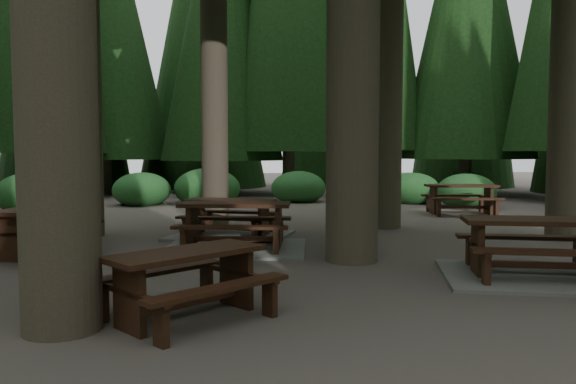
{
  "coord_description": "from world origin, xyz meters",
  "views": [
    {
      "loc": [
        -1.16,
        -8.62,
        1.75
      ],
      "look_at": [
        -0.19,
        0.57,
        1.1
      ],
      "focal_mm": 35.0,
      "sensor_mm": 36.0,
      "label": 1
    }
  ],
  "objects": [
    {
      "name": "ground",
      "position": [
        0.0,
        0.0,
        0.0
      ],
      "size": [
        80.0,
        80.0,
        0.0
      ],
      "primitive_type": "plane",
      "color": "#4D463E",
      "rests_on": "ground"
    },
    {
      "name": "picnic_table_a",
      "position": [
        3.06,
        -1.33,
        0.29
      ],
      "size": [
        2.91,
        2.6,
        0.84
      ],
      "rotation": [
        0.0,
        0.0,
        -0.25
      ],
      "color": "gray",
      "rests_on": "ground"
    },
    {
      "name": "picnic_table_b",
      "position": [
        -4.45,
        1.4,
        0.54
      ],
      "size": [
        1.9,
        2.17,
        0.81
      ],
      "rotation": [
        0.0,
        0.0,
        1.34
      ],
      "color": "black",
      "rests_on": "ground"
    },
    {
      "name": "picnic_table_c",
      "position": [
        -1.06,
        1.47,
        0.3
      ],
      "size": [
        2.79,
        2.42,
        0.85
      ],
      "rotation": [
        0.0,
        0.0,
        -0.15
      ],
      "color": "gray",
      "rests_on": "ground"
    },
    {
      "name": "picnic_table_d",
      "position": [
        5.41,
        6.7,
        0.56
      ],
      "size": [
        2.14,
        1.82,
        0.84
      ],
      "rotation": [
        0.0,
        0.0,
        -0.14
      ],
      "color": "black",
      "rests_on": "ground"
    },
    {
      "name": "picnic_table_e",
      "position": [
        -1.61,
        -2.73,
        0.48
      ],
      "size": [
        2.15,
        2.1,
        0.73
      ],
      "rotation": [
        0.0,
        0.0,
        0.68
      ],
      "color": "black",
      "rests_on": "ground"
    },
    {
      "name": "picnic_table_f",
      "position": [
        -1.14,
        3.04,
        0.27
      ],
      "size": [
        2.83,
        2.6,
        0.78
      ],
      "rotation": [
        0.0,
        0.0,
        -0.36
      ],
      "color": "gray",
      "rests_on": "ground"
    },
    {
      "name": "shrub_ring",
      "position": [
        0.7,
        0.75,
        0.4
      ],
      "size": [
        23.86,
        24.64,
        1.49
      ],
      "color": "#21622E",
      "rests_on": "ground"
    }
  ]
}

